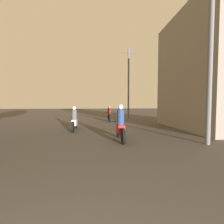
{
  "coord_description": "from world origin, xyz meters",
  "views": [
    {
      "loc": [
        0.4,
        -0.18,
        1.67
      ],
      "look_at": [
        2.43,
        17.7,
        0.75
      ],
      "focal_mm": 24.0,
      "sensor_mm": 36.0,
      "label": 1
    }
  ],
  "objects_px": {
    "motorcycle_red": "(120,126)",
    "utility_pole_far": "(128,82)",
    "motorcycle_silver": "(74,121)",
    "motorcycle_black": "(109,115)",
    "building_right_near": "(210,71)",
    "utility_pole_near": "(210,51)"
  },
  "relations": [
    {
      "from": "motorcycle_silver",
      "to": "motorcycle_black",
      "type": "height_order",
      "value": "motorcycle_silver"
    },
    {
      "from": "motorcycle_red",
      "to": "motorcycle_silver",
      "type": "distance_m",
      "value": 3.9
    },
    {
      "from": "motorcycle_silver",
      "to": "utility_pole_far",
      "type": "height_order",
      "value": "utility_pole_far"
    },
    {
      "from": "motorcycle_black",
      "to": "utility_pole_near",
      "type": "xyz_separation_m",
      "value": [
        3.28,
        -9.14,
        3.21
      ]
    },
    {
      "from": "motorcycle_red",
      "to": "motorcycle_silver",
      "type": "height_order",
      "value": "motorcycle_red"
    },
    {
      "from": "motorcycle_red",
      "to": "motorcycle_black",
      "type": "relative_size",
      "value": 1.03
    },
    {
      "from": "motorcycle_black",
      "to": "building_right_near",
      "type": "height_order",
      "value": "building_right_near"
    },
    {
      "from": "utility_pole_far",
      "to": "motorcycle_red",
      "type": "bearing_deg",
      "value": -104.54
    },
    {
      "from": "utility_pole_near",
      "to": "utility_pole_far",
      "type": "xyz_separation_m",
      "value": [
        -0.64,
        12.13,
        0.53
      ]
    },
    {
      "from": "building_right_near",
      "to": "utility_pole_near",
      "type": "distance_m",
      "value": 5.18
    },
    {
      "from": "motorcycle_silver",
      "to": "building_right_near",
      "type": "xyz_separation_m",
      "value": [
        9.27,
        -0.09,
        3.34
      ]
    },
    {
      "from": "motorcycle_silver",
      "to": "utility_pole_far",
      "type": "xyz_separation_m",
      "value": [
        5.35,
        8.02,
        3.73
      ]
    },
    {
      "from": "motorcycle_red",
      "to": "motorcycle_black",
      "type": "distance_m",
      "value": 8.05
    },
    {
      "from": "utility_pole_near",
      "to": "motorcycle_black",
      "type": "bearing_deg",
      "value": 109.74
    },
    {
      "from": "motorcycle_silver",
      "to": "utility_pole_far",
      "type": "bearing_deg",
      "value": 51.74
    },
    {
      "from": "motorcycle_red",
      "to": "utility_pole_near",
      "type": "distance_m",
      "value": 4.85
    },
    {
      "from": "motorcycle_black",
      "to": "motorcycle_red",
      "type": "bearing_deg",
      "value": -89.83
    },
    {
      "from": "motorcycle_red",
      "to": "utility_pole_far",
      "type": "xyz_separation_m",
      "value": [
        2.86,
        11.03,
        3.69
      ]
    },
    {
      "from": "utility_pole_near",
      "to": "motorcycle_red",
      "type": "bearing_deg",
      "value": 162.66
    },
    {
      "from": "motorcycle_red",
      "to": "building_right_near",
      "type": "relative_size",
      "value": 0.26
    },
    {
      "from": "motorcycle_silver",
      "to": "motorcycle_black",
      "type": "relative_size",
      "value": 1.08
    },
    {
      "from": "motorcycle_red",
      "to": "utility_pole_far",
      "type": "distance_m",
      "value": 11.98
    }
  ]
}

